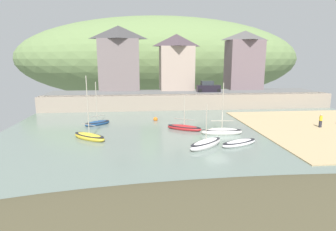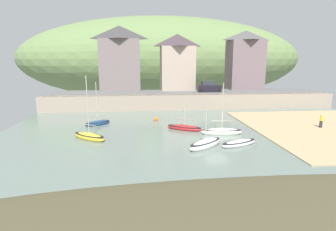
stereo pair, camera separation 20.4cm
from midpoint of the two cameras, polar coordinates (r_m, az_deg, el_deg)
name	(u,v)px [view 2 (the right image)]	position (r m, az deg, el deg)	size (l,w,h in m)	color
ground	(270,169)	(22.63, 20.13, -10.10)	(48.00, 41.00, 0.61)	slate
quay_seawall	(190,101)	(47.17, 4.51, 3.03)	(48.00, 9.40, 2.40)	gray
hillside_backdrop	(161,59)	(83.89, -1.29, 11.36)	(80.00, 44.00, 23.28)	#68834C
waterfront_building_left	(120,58)	(53.79, -9.56, 11.39)	(7.64, 4.48, 11.65)	slate
waterfront_building_centre	(177,62)	(54.12, 1.97, 10.79)	(6.46, 5.87, 10.27)	tan
waterfront_building_right	(245,60)	(57.30, 15.35, 10.79)	(6.70, 5.26, 10.99)	slate
sailboat_white_hull	(98,123)	(36.73, -13.83, -1.43)	(3.48, 3.06, 5.53)	navy
rowboat_small_beached	(205,144)	(26.91, 7.78, -5.72)	(4.08, 3.63, 4.31)	white
motorboat_with_cabin	(184,128)	(33.25, 3.48, -2.46)	(4.33, 3.35, 4.11)	#AA2224
dinghy_open_wooden	(222,132)	(31.69, 10.97, -3.22)	(4.54, 1.45, 5.87)	silver
sailboat_tall_mast	(239,143)	(28.16, 14.31, -5.42)	(4.21, 2.72, 0.68)	white
sailboat_far_left	(89,136)	(30.39, -15.41, -4.08)	(4.08, 3.61, 6.72)	gold
parked_car_near_slipway	(209,87)	(50.87, 8.35, 5.65)	(4.14, 1.82, 1.95)	black
person_on_slipway	(321,120)	(38.32, 28.65, -0.85)	(0.34, 0.34, 1.62)	#282833
mooring_buoy	(156,119)	(38.13, -2.33, -0.74)	(0.59, 0.59, 0.59)	orange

